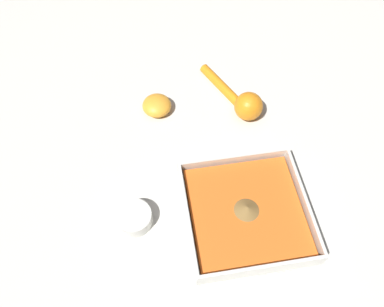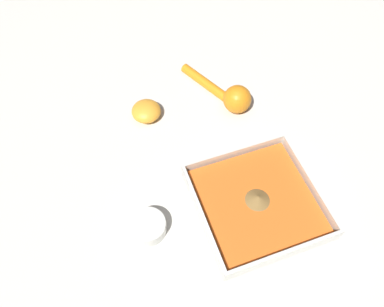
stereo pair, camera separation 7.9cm
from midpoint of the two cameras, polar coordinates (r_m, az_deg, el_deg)
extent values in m
plane|color=beige|center=(0.76, 4.45, -8.32)|extent=(4.00, 4.00, 0.00)
cube|color=silver|center=(0.75, 6.68, -8.24)|extent=(0.23, 0.23, 0.01)
cube|color=silver|center=(0.70, 10.65, -15.25)|extent=(0.23, 0.01, 0.04)
cube|color=silver|center=(0.78, 3.60, -0.45)|extent=(0.23, 0.01, 0.04)
cube|color=silver|center=(0.71, -1.59, -10.24)|extent=(0.01, 0.22, 0.04)
cube|color=silver|center=(0.77, 14.59, -4.73)|extent=(0.01, 0.22, 0.04)
cube|color=orange|center=(0.74, 6.81, -7.71)|extent=(0.21, 0.21, 0.02)
cone|color=brown|center=(0.72, 6.96, -7.05)|extent=(0.05, 0.05, 0.01)
cylinder|color=silver|center=(0.73, -9.85, -11.21)|extent=(0.07, 0.07, 0.03)
cylinder|color=brown|center=(0.73, -9.82, -11.29)|extent=(0.06, 0.06, 0.02)
sphere|color=orange|center=(0.87, 4.33, 8.08)|extent=(0.07, 0.07, 0.07)
cylinder|color=orange|center=(0.93, -0.53, 10.64)|extent=(0.08, 0.14, 0.02)
ellipsoid|color=orange|center=(0.87, -9.57, 6.20)|extent=(0.07, 0.07, 0.04)
camera|label=1|loc=(0.04, 87.13, 4.38)|focal=35.00mm
camera|label=2|loc=(0.04, -92.87, -4.38)|focal=35.00mm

